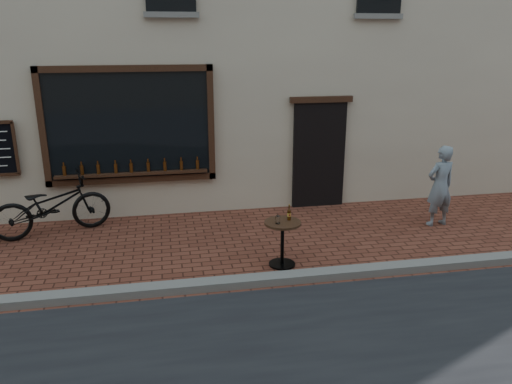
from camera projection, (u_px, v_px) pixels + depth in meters
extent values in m
plane|color=#5D2B1E|center=(262.00, 290.00, 7.15)|extent=(90.00, 90.00, 0.00)
cube|color=slate|center=(259.00, 280.00, 7.32)|extent=(90.00, 0.25, 0.12)
cube|color=black|center=(129.00, 126.00, 9.49)|extent=(3.00, 0.06, 2.00)
cube|color=black|center=(125.00, 68.00, 9.15)|extent=(3.24, 0.10, 0.12)
cube|color=black|center=(133.00, 179.00, 9.79)|extent=(3.24, 0.10, 0.12)
cube|color=black|center=(42.00, 128.00, 9.20)|extent=(0.12, 0.10, 2.24)
cube|color=black|center=(211.00, 123.00, 9.75)|extent=(0.12, 0.10, 2.24)
cube|color=black|center=(133.00, 174.00, 9.70)|extent=(2.90, 0.16, 0.05)
cube|color=black|center=(319.00, 155.00, 10.40)|extent=(1.10, 0.10, 2.20)
cube|color=black|center=(321.00, 99.00, 10.02)|extent=(1.30, 0.10, 0.12)
cylinder|color=#3D1C07|center=(64.00, 171.00, 9.45)|extent=(0.06, 0.06, 0.19)
cylinder|color=#3D1C07|center=(82.00, 170.00, 9.50)|extent=(0.06, 0.06, 0.19)
cylinder|color=#3D1C07|center=(99.00, 169.00, 9.56)|extent=(0.06, 0.06, 0.19)
cylinder|color=#3D1C07|center=(115.00, 168.00, 9.61)|extent=(0.06, 0.06, 0.19)
cylinder|color=#3D1C07|center=(132.00, 168.00, 9.67)|extent=(0.06, 0.06, 0.19)
cylinder|color=#3D1C07|center=(149.00, 167.00, 9.72)|extent=(0.06, 0.06, 0.19)
cylinder|color=#3D1C07|center=(165.00, 166.00, 9.78)|extent=(0.06, 0.06, 0.19)
cylinder|color=#3D1C07|center=(181.00, 165.00, 9.83)|extent=(0.06, 0.06, 0.19)
cylinder|color=#3D1C07|center=(197.00, 165.00, 9.89)|extent=(0.06, 0.06, 0.19)
imported|color=black|center=(52.00, 206.00, 9.03)|extent=(2.19, 1.35, 1.09)
cylinder|color=black|center=(282.00, 264.00, 7.94)|extent=(0.42, 0.42, 0.03)
cylinder|color=black|center=(282.00, 244.00, 7.83)|extent=(0.06, 0.06, 0.67)
cylinder|color=black|center=(283.00, 223.00, 7.73)|extent=(0.57, 0.57, 0.04)
cylinder|color=gold|center=(289.00, 215.00, 7.77)|extent=(0.06, 0.06, 0.06)
cylinder|color=white|center=(278.00, 220.00, 7.62)|extent=(0.07, 0.07, 0.12)
imported|color=gray|center=(440.00, 186.00, 9.40)|extent=(0.62, 0.46, 1.56)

